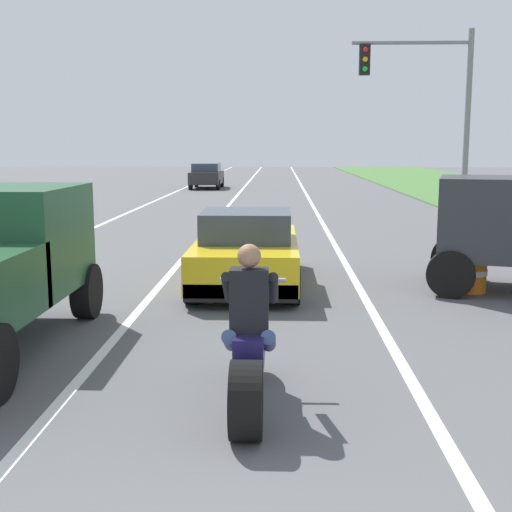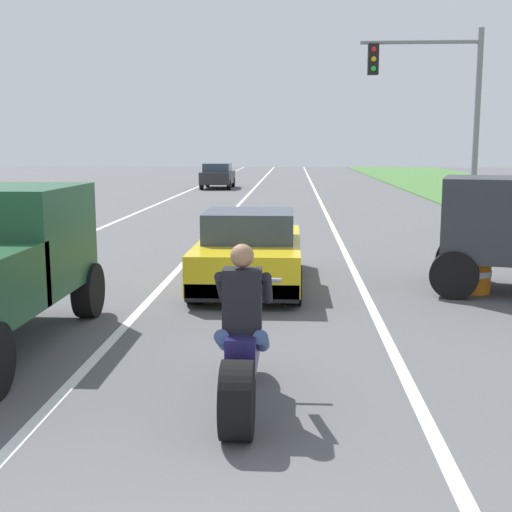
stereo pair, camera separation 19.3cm
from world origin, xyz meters
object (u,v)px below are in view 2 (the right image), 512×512
at_px(sports_car_yellow, 250,251).
at_px(construction_barrel_nearest, 475,264).
at_px(motorcycle_with_rider, 242,352).
at_px(traffic_light_mast_near, 442,99).
at_px(distant_car_far_ahead, 218,175).

height_order(sports_car_yellow, construction_barrel_nearest, sports_car_yellow).
bearing_deg(motorcycle_with_rider, construction_barrel_nearest, 56.75).
bearing_deg(sports_car_yellow, construction_barrel_nearest, -6.70).
bearing_deg(motorcycle_with_rider, traffic_light_mast_near, 71.79).
height_order(motorcycle_with_rider, traffic_light_mast_near, traffic_light_mast_near).
relative_size(traffic_light_mast_near, distant_car_far_ahead, 1.50).
bearing_deg(sports_car_yellow, traffic_light_mast_near, 60.01).
relative_size(sports_car_yellow, distant_car_far_ahead, 1.08).
distance_m(motorcycle_with_rider, sports_car_yellow, 5.96).
bearing_deg(construction_barrel_nearest, distant_car_far_ahead, 104.94).
bearing_deg(construction_barrel_nearest, traffic_light_mast_near, 81.93).
relative_size(sports_car_yellow, construction_barrel_nearest, 4.30).
xyz_separation_m(motorcycle_with_rider, distant_car_far_ahead, (-4.08, 34.29, 0.18)).
relative_size(sports_car_yellow, traffic_light_mast_near, 0.72).
height_order(motorcycle_with_rider, distant_car_far_ahead, motorcycle_with_rider).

